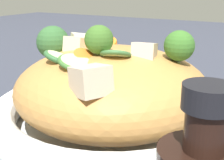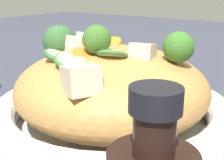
% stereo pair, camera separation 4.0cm
% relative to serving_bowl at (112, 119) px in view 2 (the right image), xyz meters
% --- Properties ---
extents(ground_plane, '(3.00, 3.00, 0.00)m').
position_rel_serving_bowl_xyz_m(ground_plane, '(0.00, 0.00, -0.03)').
color(ground_plane, '#333745').
extents(serving_bowl, '(0.32, 0.32, 0.06)m').
position_rel_serving_bowl_xyz_m(serving_bowl, '(0.00, 0.00, 0.00)').
color(serving_bowl, white).
rests_on(serving_bowl, ground_plane).
extents(noodle_heap, '(0.25, 0.25, 0.10)m').
position_rel_serving_bowl_xyz_m(noodle_heap, '(0.00, 0.00, 0.04)').
color(noodle_heap, '#B57E41').
rests_on(noodle_heap, serving_bowl).
extents(broccoli_florets, '(0.24, 0.10, 0.07)m').
position_rel_serving_bowl_xyz_m(broccoli_florets, '(-0.04, 0.01, 0.10)').
color(broccoli_florets, '#9ABA79').
rests_on(broccoli_florets, serving_bowl).
extents(carrot_coins, '(0.09, 0.15, 0.04)m').
position_rel_serving_bowl_xyz_m(carrot_coins, '(-0.04, 0.02, 0.09)').
color(carrot_coins, orange).
rests_on(carrot_coins, serving_bowl).
extents(zucchini_slices, '(0.13, 0.15, 0.03)m').
position_rel_serving_bowl_xyz_m(zucchini_slices, '(-0.03, -0.02, 0.09)').
color(zucchini_slices, beige).
rests_on(zucchini_slices, serving_bowl).
extents(chicken_chunks, '(0.14, 0.16, 0.04)m').
position_rel_serving_bowl_xyz_m(chicken_chunks, '(-0.01, -0.03, 0.09)').
color(chicken_chunks, beige).
rests_on(chicken_chunks, serving_bowl).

